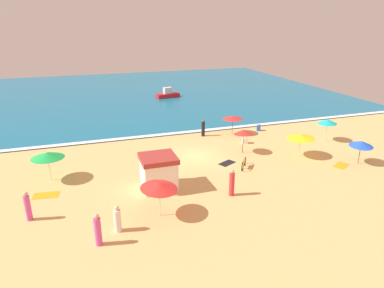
{
  "coord_description": "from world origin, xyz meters",
  "views": [
    {
      "loc": [
        -8.65,
        -25.2,
        10.8
      ],
      "look_at": [
        0.07,
        0.89,
        0.8
      ],
      "focal_mm": 31.81,
      "sensor_mm": 36.0,
      "label": 1
    }
  ],
  "objects": [
    {
      "name": "beach_umbrella_3",
      "position": [
        5.58,
        4.56,
        1.71
      ],
      "size": [
        2.39,
        2.38,
        1.9
      ],
      "color": "#4C3823",
      "rests_on": "ground_plane"
    },
    {
      "name": "ocean_water",
      "position": [
        0.0,
        28.0,
        0.05
      ],
      "size": [
        60.0,
        44.0,
        0.1
      ],
      "primitive_type": "cube",
      "color": "#146B93",
      "rests_on": "ground_plane"
    },
    {
      "name": "beach_umbrella_0",
      "position": [
        13.11,
        -0.16,
        1.91
      ],
      "size": [
        1.91,
        1.89,
        2.17
      ],
      "color": "silver",
      "rests_on": "ground_plane"
    },
    {
      "name": "beachgoer_4",
      "position": [
        -7.45,
        -8.93,
        0.72
      ],
      "size": [
        0.53,
        0.53,
        1.56
      ],
      "color": "white",
      "rests_on": "ground_plane"
    },
    {
      "name": "parked_bicycle",
      "position": [
        2.88,
        -3.43,
        0.38
      ],
      "size": [
        1.13,
        1.5,
        0.76
      ],
      "color": "black",
      "rests_on": "ground_plane"
    },
    {
      "name": "beach_towel_1",
      "position": [
        10.4,
        -5.5,
        0.01
      ],
      "size": [
        1.66,
        1.44,
        0.01
      ],
      "color": "orange",
      "rests_on": "ground_plane"
    },
    {
      "name": "lifeguard_cabana",
      "position": [
        -4.17,
        -4.66,
        1.2
      ],
      "size": [
        2.38,
        2.31,
        2.35
      ],
      "color": "white",
      "rests_on": "ground_plane"
    },
    {
      "name": "ground_plane",
      "position": [
        0.0,
        0.0,
        0.0
      ],
      "size": [
        60.0,
        60.0,
        0.0
      ],
      "primitive_type": "plane",
      "color": "#E5B26B"
    },
    {
      "name": "beachgoer_0",
      "position": [
        -12.15,
        -6.19,
        0.86
      ],
      "size": [
        0.43,
        0.43,
        1.8
      ],
      "color": "#D84CA5",
      "rests_on": "ground_plane"
    },
    {
      "name": "beach_umbrella_6",
      "position": [
        4.23,
        -0.49,
        1.89
      ],
      "size": [
        1.95,
        1.98,
        2.17
      ],
      "color": "#4C3823",
      "rests_on": "ground_plane"
    },
    {
      "name": "beachgoer_5",
      "position": [
        0.1,
        -7.19,
        0.88
      ],
      "size": [
        0.47,
        0.47,
        1.85
      ],
      "color": "red",
      "rests_on": "ground_plane"
    },
    {
      "name": "beach_umbrella_4",
      "position": [
        8.35,
        -2.77,
        1.76
      ],
      "size": [
        2.32,
        2.3,
        1.99
      ],
      "color": "silver",
      "rests_on": "ground_plane"
    },
    {
      "name": "beach_towel_3",
      "position": [
        -11.47,
        -3.36,
        0.01
      ],
      "size": [
        1.74,
        1.15,
        0.01
      ],
      "color": "orange",
      "rests_on": "ground_plane"
    },
    {
      "name": "beach_umbrella_5",
      "position": [
        -11.27,
        -0.98,
        1.92
      ],
      "size": [
        3.13,
        3.13,
        2.16
      ],
      "color": "silver",
      "rests_on": "ground_plane"
    },
    {
      "name": "beachgoer_6",
      "position": [
        5.54,
        1.6,
        0.33
      ],
      "size": [
        0.6,
        0.6,
        0.81
      ],
      "color": "white",
      "rests_on": "ground_plane"
    },
    {
      "name": "beach_towel_0",
      "position": [
        2.01,
        -2.22,
        0.01
      ],
      "size": [
        1.61,
        1.35,
        0.01
      ],
      "color": "black",
      "rests_on": "ground_plane"
    },
    {
      "name": "beach_umbrella_1",
      "position": [
        -4.91,
        -8.11,
        1.93
      ],
      "size": [
        3.06,
        3.05,
        2.2
      ],
      "color": "silver",
      "rests_on": "ground_plane"
    },
    {
      "name": "small_boat_0",
      "position": [
        3.71,
        23.15,
        0.57
      ],
      "size": [
        3.55,
        1.82,
        1.46
      ],
      "color": "red",
      "rests_on": "ocean_water"
    },
    {
      "name": "beachgoer_1",
      "position": [
        -8.53,
        -9.84,
        0.85
      ],
      "size": [
        0.47,
        0.47,
        1.8
      ],
      "color": "#D84CA5",
      "rests_on": "ground_plane"
    },
    {
      "name": "beachgoer_2",
      "position": [
        2.56,
        4.86,
        0.8
      ],
      "size": [
        0.46,
        0.46,
        1.69
      ],
      "color": "black",
      "rests_on": "ground_plane"
    },
    {
      "name": "beach_towel_2",
      "position": [
        -3.77,
        -3.13,
        0.01
      ],
      "size": [
        1.9,
        1.11,
        0.01
      ],
      "color": "orange",
      "rests_on": "ground_plane"
    },
    {
      "name": "beachgoer_3",
      "position": [
        8.65,
        4.66,
        0.32
      ],
      "size": [
        0.54,
        0.54,
        0.76
      ],
      "color": "blue",
      "rests_on": "ground_plane"
    },
    {
      "name": "wave_breaker_foam",
      "position": [
        0.0,
        6.3,
        0.1
      ],
      "size": [
        57.0,
        0.7,
        0.01
      ],
      "primitive_type": "cube",
      "color": "white",
      "rests_on": "ocean_water"
    },
    {
      "name": "beach_umbrella_2",
      "position": [
        11.96,
        -5.6,
        1.7
      ],
      "size": [
        2.51,
        2.52,
        1.97
      ],
      "color": "#4C3823",
      "rests_on": "ground_plane"
    }
  ]
}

